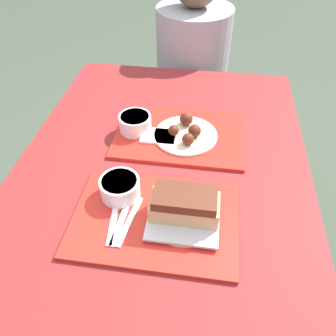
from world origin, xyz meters
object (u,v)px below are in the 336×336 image
brisket_sandwich_plate (184,208)px  wings_plate_far (186,132)px  tray_near (155,219)px  bowl_coleslaw_far (135,122)px  person_seated_across (193,48)px  tray_far (180,135)px  bowl_coleslaw_near (120,187)px

brisket_sandwich_plate → wings_plate_far: size_ratio=0.86×
tray_near → wings_plate_far: wings_plate_far is taller
brisket_sandwich_plate → tray_near: bearing=-171.8°
tray_near → bowl_coleslaw_far: size_ratio=3.96×
brisket_sandwich_plate → person_seated_across: bearing=93.7°
bowl_coleslaw_far → person_seated_across: person_seated_across is taller
tray_far → bowl_coleslaw_far: bearing=-179.9°
tray_near → bowl_coleslaw_far: 0.41m
brisket_sandwich_plate → bowl_coleslaw_far: size_ratio=1.68×
tray_near → bowl_coleslaw_near: size_ratio=3.96×
bowl_coleslaw_near → brisket_sandwich_plate: brisket_sandwich_plate is taller
tray_far → tray_near: bearing=-93.6°
tray_far → wings_plate_far: wings_plate_far is taller
tray_near → wings_plate_far: bearing=82.7°
brisket_sandwich_plate → bowl_coleslaw_far: brisket_sandwich_plate is taller
brisket_sandwich_plate → tray_far: bearing=98.4°
tray_near → tray_far: 0.38m
brisket_sandwich_plate → person_seated_across: 1.09m
bowl_coleslaw_near → bowl_coleslaw_far: size_ratio=1.00×
wings_plate_far → person_seated_across: size_ratio=0.32×
brisket_sandwich_plate → person_seated_across: person_seated_across is taller
bowl_coleslaw_near → person_seated_across: size_ratio=0.17×
bowl_coleslaw_near → wings_plate_far: (0.16, 0.30, -0.02)m
brisket_sandwich_plate → bowl_coleslaw_far: 0.43m
bowl_coleslaw_near → wings_plate_far: bowl_coleslaw_near is taller
bowl_coleslaw_near → brisket_sandwich_plate: (0.19, -0.06, 0.01)m
brisket_sandwich_plate → wings_plate_far: bearing=95.0°
bowl_coleslaw_near → bowl_coleslaw_far: bearing=94.3°
bowl_coleslaw_near → tray_near: bearing=-31.5°
brisket_sandwich_plate → wings_plate_far: 0.36m
tray_near → person_seated_across: (0.01, 1.10, 0.00)m
brisket_sandwich_plate → person_seated_across: (-0.07, 1.09, -0.05)m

